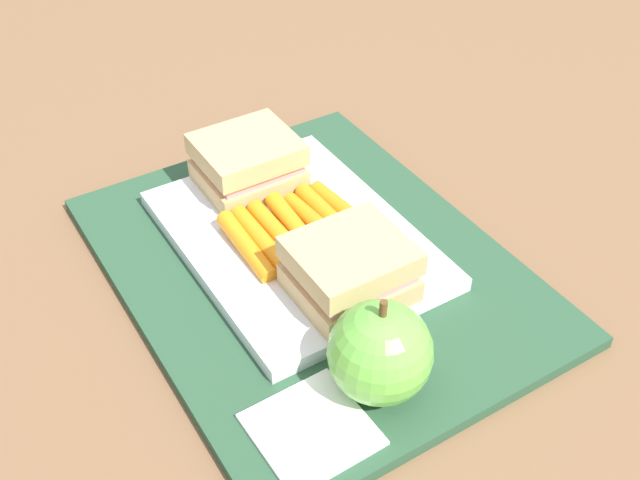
{
  "coord_description": "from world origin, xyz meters",
  "views": [
    {
      "loc": [
        0.39,
        -0.23,
        0.42
      ],
      "look_at": [
        0.01,
        0.0,
        0.04
      ],
      "focal_mm": 43.56,
      "sensor_mm": 36.0,
      "label": 1
    }
  ],
  "objects_px": {
    "sandwich_half_left": "(248,162)",
    "apple": "(380,352)",
    "food_tray": "(295,239)",
    "sandwich_half_right": "(350,269)",
    "paper_napkin": "(311,429)",
    "carrot_sticks_bundle": "(295,226)"
  },
  "relations": [
    {
      "from": "food_tray",
      "to": "apple",
      "type": "height_order",
      "value": "apple"
    },
    {
      "from": "carrot_sticks_bundle",
      "to": "apple",
      "type": "bearing_deg",
      "value": -9.85
    },
    {
      "from": "sandwich_half_right",
      "to": "paper_napkin",
      "type": "height_order",
      "value": "sandwich_half_right"
    },
    {
      "from": "paper_napkin",
      "to": "sandwich_half_right",
      "type": "bearing_deg",
      "value": 134.99
    },
    {
      "from": "sandwich_half_left",
      "to": "paper_napkin",
      "type": "relative_size",
      "value": 1.14
    },
    {
      "from": "food_tray",
      "to": "sandwich_half_right",
      "type": "bearing_deg",
      "value": 0.0
    },
    {
      "from": "food_tray",
      "to": "carrot_sticks_bundle",
      "type": "xyz_separation_m",
      "value": [
        -0.0,
        -0.0,
        0.01
      ]
    },
    {
      "from": "sandwich_half_left",
      "to": "apple",
      "type": "distance_m",
      "value": 0.23
    },
    {
      "from": "carrot_sticks_bundle",
      "to": "paper_napkin",
      "type": "xyz_separation_m",
      "value": [
        0.16,
        -0.08,
        -0.02
      ]
    },
    {
      "from": "sandwich_half_right",
      "to": "paper_napkin",
      "type": "bearing_deg",
      "value": -45.01
    },
    {
      "from": "sandwich_half_left",
      "to": "paper_napkin",
      "type": "height_order",
      "value": "sandwich_half_left"
    },
    {
      "from": "sandwich_half_left",
      "to": "apple",
      "type": "height_order",
      "value": "apple"
    },
    {
      "from": "sandwich_half_left",
      "to": "sandwich_half_right",
      "type": "distance_m",
      "value": 0.16
    },
    {
      "from": "sandwich_half_left",
      "to": "paper_napkin",
      "type": "bearing_deg",
      "value": -19.02
    },
    {
      "from": "food_tray",
      "to": "sandwich_half_left",
      "type": "relative_size",
      "value": 2.88
    },
    {
      "from": "sandwich_half_left",
      "to": "apple",
      "type": "xyz_separation_m",
      "value": [
        0.23,
        -0.03,
        0.0
      ]
    },
    {
      "from": "paper_napkin",
      "to": "apple",
      "type": "bearing_deg",
      "value": 96.99
    },
    {
      "from": "sandwich_half_left",
      "to": "carrot_sticks_bundle",
      "type": "relative_size",
      "value": 0.79
    },
    {
      "from": "food_tray",
      "to": "sandwich_half_left",
      "type": "xyz_separation_m",
      "value": [
        -0.08,
        0.0,
        0.03
      ]
    },
    {
      "from": "carrot_sticks_bundle",
      "to": "sandwich_half_right",
      "type": "bearing_deg",
      "value": 0.12
    },
    {
      "from": "food_tray",
      "to": "sandwich_half_right",
      "type": "relative_size",
      "value": 2.88
    },
    {
      "from": "paper_napkin",
      "to": "sandwich_half_left",
      "type": "bearing_deg",
      "value": 160.98
    }
  ]
}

